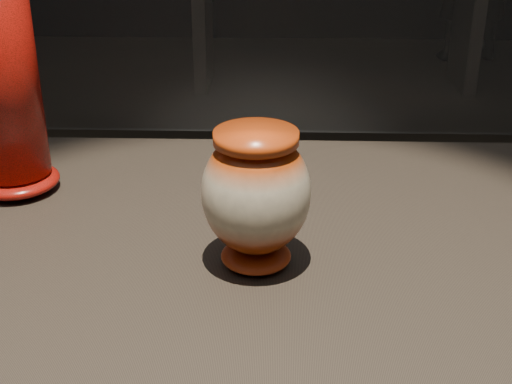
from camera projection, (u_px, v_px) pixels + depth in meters
main_vase at (256, 194)px, 0.92m from camera, size 0.16×0.16×0.19m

